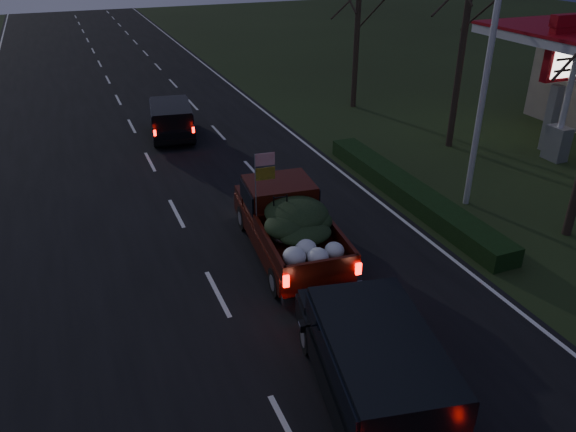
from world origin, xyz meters
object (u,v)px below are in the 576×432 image
object	(u,v)px
gas_price_pylon	(564,61)
pickup_truck	(289,220)
light_pole	(492,41)
lead_suv	(171,117)
rear_suv	(377,361)

from	to	relation	value
gas_price_pylon	pickup_truck	distance (m)	14.24
gas_price_pylon	light_pole	bearing A→B (deg)	-155.26
pickup_truck	lead_suv	distance (m)	11.61
pickup_truck	rear_suv	distance (m)	6.14
light_pole	rear_suv	distance (m)	11.16
light_pole	rear_suv	size ratio (longest dim) A/B	1.71
gas_price_pylon	rear_suv	xyz separation A→B (m)	(-14.14, -9.84, -2.67)
rear_suv	gas_price_pylon	bearing A→B (deg)	45.93
pickup_truck	rear_suv	xyz separation A→B (m)	(-0.67, -6.10, 0.03)
gas_price_pylon	lead_suv	distance (m)	16.69
light_pole	gas_price_pylon	world-z (taller)	light_pole
gas_price_pylon	rear_suv	distance (m)	17.44
light_pole	lead_suv	world-z (taller)	light_pole
rear_suv	lead_suv	bearing A→B (deg)	102.12
lead_suv	light_pole	bearing A→B (deg)	-45.52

